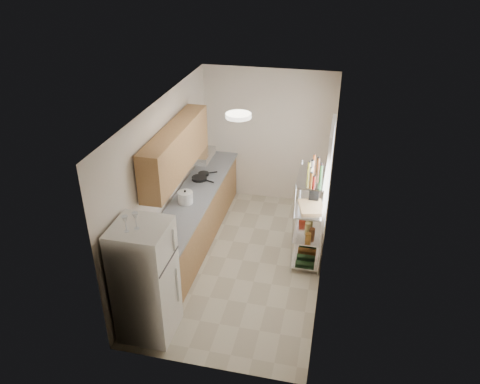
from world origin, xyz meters
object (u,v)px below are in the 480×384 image
at_px(cutting_board, 312,207).
at_px(rice_cooker, 185,197).
at_px(frying_pan_large, 199,178).
at_px(espresso_machine, 314,191).
at_px(refrigerator, 146,281).

bearing_deg(cutting_board, rice_cooker, -177.33).
distance_m(frying_pan_large, espresso_machine, 2.08).
relative_size(frying_pan_large, espresso_machine, 1.01).
distance_m(rice_cooker, espresso_machine, 2.03).
height_order(cutting_board, espresso_machine, espresso_machine).
bearing_deg(cutting_board, frying_pan_large, 159.97).
relative_size(refrigerator, rice_cooker, 6.83).
height_order(rice_cooker, espresso_machine, espresso_machine).
xyz_separation_m(refrigerator, rice_cooker, (-0.09, 1.86, 0.18)).
bearing_deg(espresso_machine, refrigerator, -131.64).
bearing_deg(frying_pan_large, refrigerator, -69.41).
distance_m(refrigerator, rice_cooker, 1.87).
height_order(refrigerator, cutting_board, refrigerator).
relative_size(rice_cooker, frying_pan_large, 0.89).
bearing_deg(espresso_machine, rice_cooker, -170.61).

